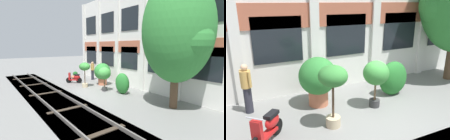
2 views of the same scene
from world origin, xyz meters
The scene contains 11 objects.
ground_plane centered at (0.00, 0.00, 0.00)m, with size 80.00×80.00×0.00m, color slate.
apartment_facade centered at (0.00, 2.96, 3.70)m, with size 14.51×0.64×7.42m.
rail_tracks centered at (0.00, -3.06, -0.13)m, with size 22.15×2.80×0.43m.
broadleaf_tree centered at (4.87, 1.37, 3.83)m, with size 3.58×3.41×6.53m.
potted_plant_wide_bowl centered at (-5.69, 0.90, 0.26)m, with size 0.81×0.81×0.69m.
potted_plant_tall_urn centered at (-0.03, 0.45, 1.20)m, with size 0.89×0.89×1.68m.
potted_plant_low_pan centered at (-1.89, -0.10, 1.43)m, with size 0.86×0.86×1.91m.
potted_plant_glazed_jar centered at (-1.78, 1.46, 1.02)m, with size 1.35×1.35×1.77m.
scooter_near_curb centered at (-3.76, -0.08, 0.44)m, with size 1.00×1.08×0.98m.
resident_by_doorway centered at (-4.10, 1.90, 0.92)m, with size 0.34×0.47×1.70m.
topiary_hedge centered at (1.21, 1.02, 0.69)m, with size 1.21×0.70×1.38m, color #236B28.
Camera 1 is at (9.87, -6.39, 3.18)m, focal length 28.00 mm.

